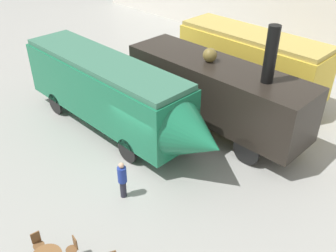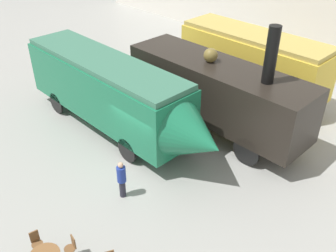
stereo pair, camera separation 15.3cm
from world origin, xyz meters
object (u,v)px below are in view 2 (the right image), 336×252
(steam_locomotive, at_px, (216,90))
(streamlined_locomotive, at_px, (116,93))
(passenger_coach_vintage, at_px, (252,59))
(cafe_chair_0, at_px, (72,246))
(visitor_person, at_px, (122,178))

(steam_locomotive, height_order, streamlined_locomotive, steam_locomotive)
(streamlined_locomotive, bearing_deg, steam_locomotive, 49.55)
(passenger_coach_vintage, bearing_deg, streamlined_locomotive, -104.13)
(cafe_chair_0, bearing_deg, passenger_coach_vintage, -159.39)
(passenger_coach_vintage, relative_size, steam_locomotive, 0.91)
(steam_locomotive, bearing_deg, cafe_chair_0, -79.03)
(streamlined_locomotive, xyz_separation_m, cafe_chair_0, (4.74, -5.56, -1.57))
(steam_locomotive, xyz_separation_m, visitor_person, (0.64, -6.17, -1.24))
(streamlined_locomotive, height_order, cafe_chair_0, streamlined_locomotive)
(steam_locomotive, distance_m, cafe_chair_0, 9.37)
(steam_locomotive, bearing_deg, streamlined_locomotive, -130.45)
(steam_locomotive, xyz_separation_m, cafe_chair_0, (1.76, -9.06, -1.59))
(cafe_chair_0, relative_size, visitor_person, 0.55)
(passenger_coach_vintage, xyz_separation_m, steam_locomotive, (1.02, -4.31, 0.03))
(cafe_chair_0, xyz_separation_m, visitor_person, (-1.11, 2.90, 0.35))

